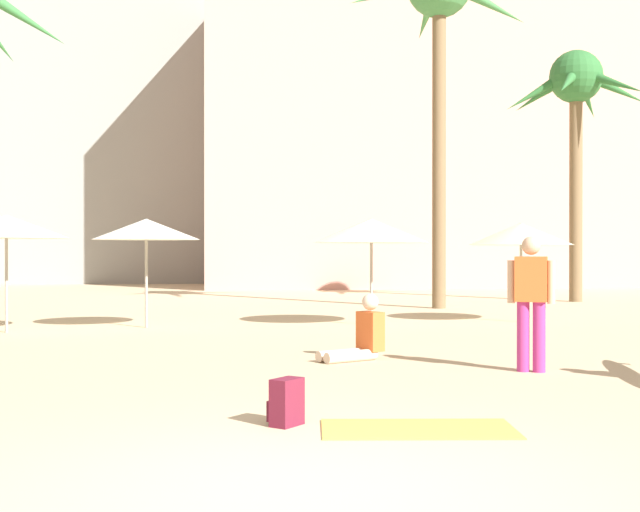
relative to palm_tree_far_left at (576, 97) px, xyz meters
The scene contains 12 objects.
ground 23.13m from the palm_tree_far_left, 117.92° to the right, with size 120.00×120.00×0.00m, color #C6B28C.
hotel_pink 13.24m from the palm_tree_far_left, 95.81° to the left, with size 20.14×9.07×12.63m, color #DB9989.
palm_tree_far_left is the anchor object (origin of this frame).
palm_tree_left 5.87m from the palm_tree_far_left, 153.41° to the right, with size 5.22×5.15×9.66m.
cafe_umbrella_0 15.12m from the palm_tree_far_left, 148.91° to the right, with size 2.17×2.17×2.21m.
cafe_umbrella_1 11.62m from the palm_tree_far_left, 136.16° to the right, with size 2.43×2.43×2.23m.
cafe_umbrella_2 17.61m from the palm_tree_far_left, 151.24° to the right, with size 2.36×2.36×2.24m.
cafe_umbrella_3 9.39m from the palm_tree_far_left, 121.76° to the right, with size 2.27×2.27×2.16m.
beach_towel 21.11m from the palm_tree_far_left, 117.51° to the right, with size 1.67×0.84×0.01m, color #F4CC4C.
backpack 21.31m from the palm_tree_far_left, 120.72° to the right, with size 0.35×0.35×0.42m.
person_far_right 16.98m from the palm_tree_far_left, 124.41° to the right, with size 1.02×0.78×0.94m.
person_near_left 17.03m from the palm_tree_far_left, 115.74° to the right, with size 0.58×0.37×1.74m.
Camera 1 is at (-0.65, -5.44, 1.54)m, focal length 48.09 mm.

